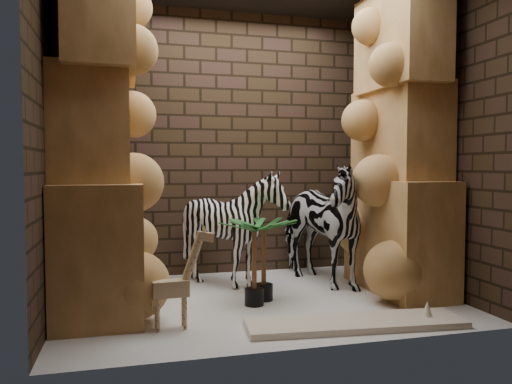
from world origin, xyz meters
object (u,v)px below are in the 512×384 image
object	(u,v)px
zebra_right	(315,213)
palm_front	(264,259)
palm_back	(254,262)
zebra_left	(233,234)
surfboard	(355,323)
giraffe_toy	(170,277)

from	to	relation	value
zebra_right	palm_front	bearing A→B (deg)	-160.36
palm_front	palm_back	distance (m)	0.19
zebra_left	surfboard	distance (m)	1.69
zebra_left	surfboard	xyz separation A→B (m)	(0.66, -1.47, -0.52)
zebra_left	zebra_right	bearing A→B (deg)	-3.51
palm_front	surfboard	world-z (taller)	palm_front
zebra_right	palm_back	world-z (taller)	zebra_right
palm_front	zebra_left	bearing A→B (deg)	106.47
surfboard	palm_front	bearing A→B (deg)	124.04
palm_front	palm_back	world-z (taller)	palm_back
zebra_right	surfboard	world-z (taller)	zebra_right
zebra_right	zebra_left	distance (m)	0.89
zebra_right	palm_back	size ratio (longest dim) A/B	1.92
zebra_left	surfboard	bearing A→B (deg)	-62.80
zebra_left	palm_back	size ratio (longest dim) A/B	1.54
zebra_right	giraffe_toy	size ratio (longest dim) A/B	1.87
surfboard	giraffe_toy	bearing A→B (deg)	173.62
giraffe_toy	palm_back	distance (m)	0.90
zebra_left	giraffe_toy	bearing A→B (deg)	-118.56
palm_back	palm_front	bearing A→B (deg)	48.10
giraffe_toy	surfboard	distance (m)	1.47
palm_front	surfboard	size ratio (longest dim) A/B	0.45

